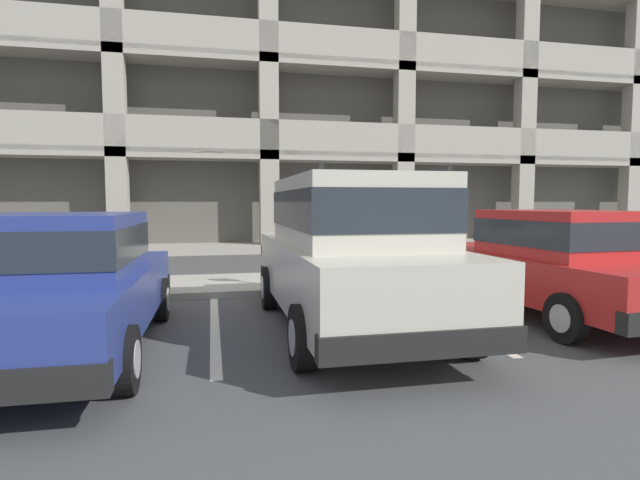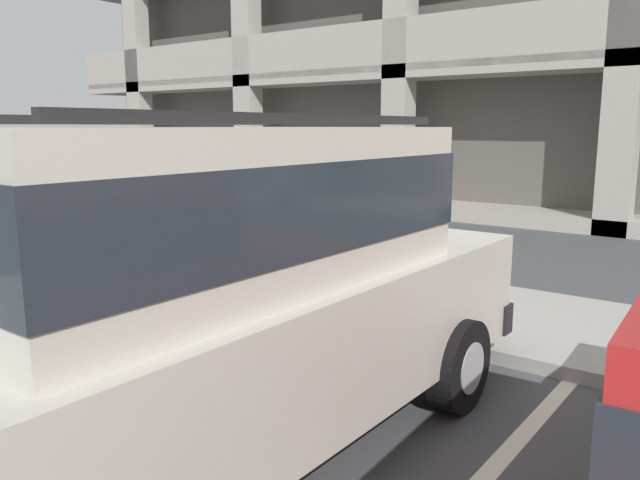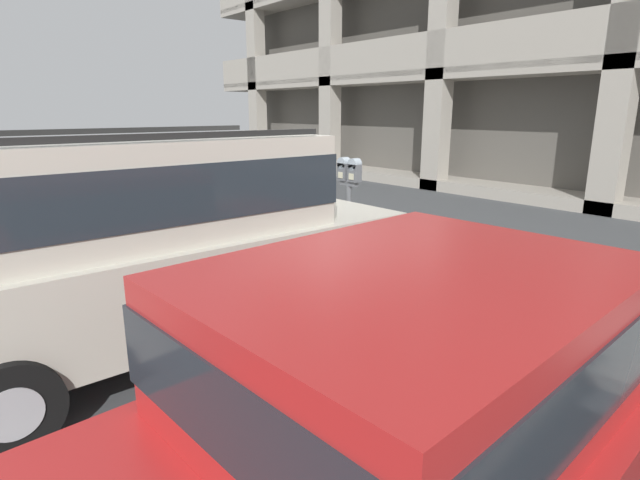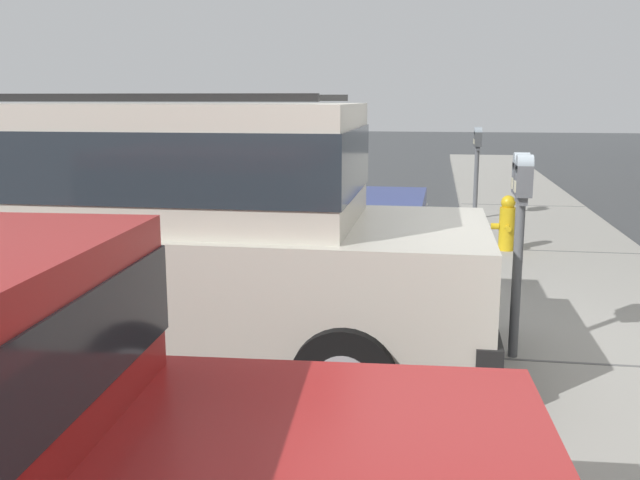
% 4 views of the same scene
% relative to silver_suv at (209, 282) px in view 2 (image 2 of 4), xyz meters
% --- Properties ---
extents(ground_plane, '(80.00, 80.00, 0.10)m').
position_rel_silver_suv_xyz_m(ground_plane, '(-0.16, 2.24, -1.14)').
color(ground_plane, '#444749').
extents(sidewalk, '(40.00, 2.20, 0.12)m').
position_rel_silver_suv_xyz_m(sidewalk, '(-0.16, 3.54, -1.03)').
color(sidewalk, '#9E9B93').
rests_on(sidewalk, ground_plane).
extents(parking_stall_lines, '(12.71, 4.80, 0.01)m').
position_rel_silver_suv_xyz_m(parking_stall_lines, '(1.41, 0.84, -1.08)').
color(parking_stall_lines, silver).
rests_on(parking_stall_lines, ground_plane).
extents(silver_suv, '(2.03, 4.78, 2.03)m').
position_rel_silver_suv_xyz_m(silver_suv, '(0.00, 0.00, 0.00)').
color(silver_suv, beige).
rests_on(silver_suv, ground_plane).
extents(parking_meter_near, '(0.35, 0.12, 1.51)m').
position_rel_silver_suv_xyz_m(parking_meter_near, '(-0.24, 2.59, 0.15)').
color(parking_meter_near, '#595B60').
rests_on(parking_meter_near, sidewalk).
extents(parking_meter_far, '(0.35, 0.12, 1.45)m').
position_rel_silver_suv_xyz_m(parking_meter_far, '(-6.53, 2.62, 0.11)').
color(parking_meter_far, '#595B60').
rests_on(parking_meter_far, sidewalk).
extents(fire_hydrant, '(0.30, 0.30, 0.70)m').
position_rel_silver_suv_xyz_m(fire_hydrant, '(-4.13, 2.89, -0.62)').
color(fire_hydrant, gold).
rests_on(fire_hydrant, sidewalk).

